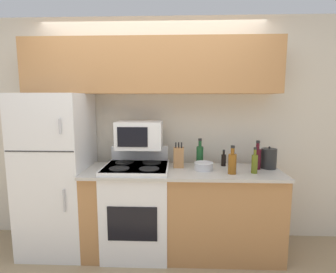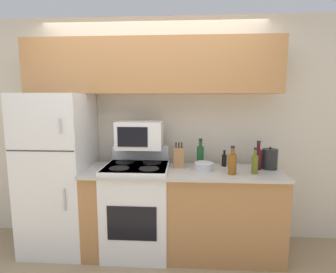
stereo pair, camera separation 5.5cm
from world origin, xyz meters
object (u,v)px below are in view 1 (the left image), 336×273
(kettle, at_px, (269,158))
(knife_block, at_px, (179,157))
(stove, at_px, (137,208))
(bottle_wine_green, at_px, (200,155))
(refrigerator, at_px, (57,173))
(bottle_wine_red, at_px, (257,158))
(bottle_soy_sauce, at_px, (224,160))
(bottle_olive_oil, at_px, (255,163))
(bowl, at_px, (204,166))
(microwave, at_px, (140,135))
(bottle_whiskey, at_px, (232,163))

(kettle, bearing_deg, knife_block, 179.56)
(stove, xyz_separation_m, bottle_wine_green, (0.67, 0.19, 0.54))
(refrigerator, bearing_deg, bottle_wine_red, 0.37)
(bottle_soy_sauce, relative_size, bottle_olive_oil, 0.69)
(refrigerator, relative_size, bottle_wine_red, 5.66)
(knife_block, height_order, bottle_wine_red, bottle_wine_red)
(knife_block, xyz_separation_m, bowl, (0.26, -0.10, -0.06))
(bottle_wine_green, xyz_separation_m, kettle, (0.72, -0.09, -0.01))
(bottle_olive_oil, bearing_deg, kettle, 43.71)
(knife_block, relative_size, bottle_wine_green, 0.91)
(microwave, bearing_deg, bottle_olive_oil, -10.15)
(bottle_soy_sauce, height_order, bottle_olive_oil, bottle_olive_oil)
(refrigerator, distance_m, kettle, 2.26)
(bottle_wine_red, bearing_deg, bottle_wine_green, 168.04)
(bowl, relative_size, kettle, 0.85)
(stove, height_order, bottle_whiskey, bottle_whiskey)
(refrigerator, height_order, stove, refrigerator)
(knife_block, relative_size, bottle_whiskey, 0.97)
(microwave, height_order, kettle, microwave)
(knife_block, xyz_separation_m, bottle_whiskey, (0.52, -0.23, 0.00))
(refrigerator, bearing_deg, microwave, 3.94)
(microwave, xyz_separation_m, bowl, (0.68, -0.11, -0.30))
(knife_block, bearing_deg, bottle_whiskey, -24.15)
(stove, height_order, bottle_soy_sauce, stove)
(refrigerator, distance_m, bottle_wine_red, 2.14)
(bottle_wine_red, relative_size, kettle, 1.28)
(bottle_whiskey, xyz_separation_m, kettle, (0.43, 0.23, -0.00))
(refrigerator, height_order, bottle_wine_red, refrigerator)
(refrigerator, xyz_separation_m, bottle_wine_red, (2.13, 0.01, 0.18))
(bottle_soy_sauce, bearing_deg, kettle, -10.06)
(bottle_wine_green, bearing_deg, bottle_soy_sauce, -2.25)
(bottle_olive_oil, bearing_deg, bottle_soy_sauce, 132.76)
(bottle_wine_green, bearing_deg, bottle_whiskey, -47.73)
(knife_block, relative_size, kettle, 1.16)
(bottle_wine_green, distance_m, kettle, 0.72)
(refrigerator, bearing_deg, bottle_wine_green, 5.12)
(bottle_whiskey, bearing_deg, bottle_wine_red, 33.09)
(knife_block, bearing_deg, microwave, 179.02)
(stove, relative_size, microwave, 2.33)
(stove, height_order, bottle_olive_oil, bottle_olive_oil)
(bottle_olive_oil, height_order, bottle_wine_green, bottle_wine_green)
(bowl, distance_m, kettle, 0.70)
(bottle_soy_sauce, relative_size, kettle, 0.77)
(stove, height_order, bowl, stove)
(microwave, bearing_deg, bottle_wine_red, -2.19)
(refrigerator, bearing_deg, bottle_whiskey, -5.62)
(bottle_olive_oil, relative_size, kettle, 1.11)
(microwave, distance_m, bottle_wine_red, 1.26)
(bottle_soy_sauce, distance_m, bottle_wine_green, 0.26)
(bottle_soy_sauce, bearing_deg, microwave, -175.81)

